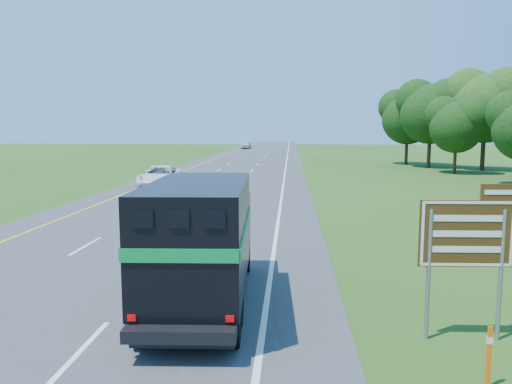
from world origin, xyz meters
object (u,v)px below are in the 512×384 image
horse_truck (202,238)px  exit_sign (468,240)px  white_suv (161,177)px  far_car (246,145)px

horse_truck → exit_sign: (6.05, -1.71, 0.44)m
white_suv → horse_truck: bearing=-76.1°
exit_sign → far_car: bearing=95.5°
far_car → horse_truck: bearing=-81.0°
horse_truck → exit_sign: exit_sign is taller
white_suv → far_car: 75.38m
horse_truck → white_suv: horse_truck is taller
white_suv → exit_sign: (13.88, -27.23, 1.35)m
far_car → white_suv: bearing=-85.5°
far_car → exit_sign: exit_sign is taller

